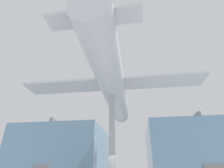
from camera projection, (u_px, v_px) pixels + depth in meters
glass_pavilion_left at (66, 157)px, 25.59m from camera, size 11.39×13.36×7.69m
glass_pavilion_right at (192, 155)px, 23.39m from camera, size 11.39×13.36×7.69m
support_pylon_central at (112, 142)px, 11.87m from camera, size 0.42×0.42×6.78m
suspended_airplane at (112, 85)px, 14.10m from camera, size 14.03×16.49×3.60m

